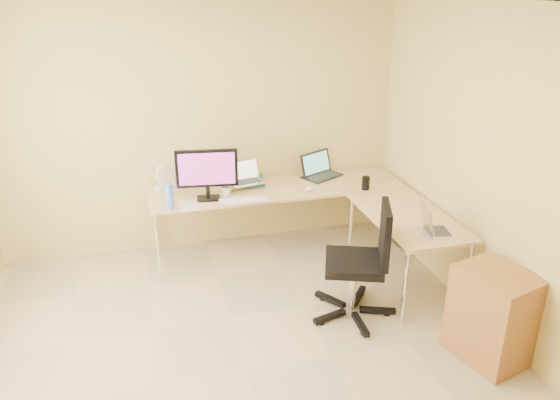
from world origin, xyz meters
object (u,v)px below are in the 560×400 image
object	(u,v)px
water_bottle	(170,196)
keyboard	(243,200)
desk_main	(278,219)
cabinet	(492,317)
desk_return	(404,250)
laptop_black	(322,165)
laptop_center	(247,173)
office_chair	(354,263)
mug	(226,191)
laptop_return	(438,222)
desk_fan	(166,178)
monitor	(207,175)

from	to	relation	value
water_bottle	keyboard	bearing A→B (deg)	0.00
desk_main	cabinet	size ratio (longest dim) A/B	3.50
desk_return	laptop_black	world-z (taller)	laptop_black
water_bottle	laptop_center	bearing A→B (deg)	24.56
water_bottle	cabinet	world-z (taller)	water_bottle
office_chair	water_bottle	bearing A→B (deg)	164.76
office_chair	cabinet	world-z (taller)	office_chair
keyboard	office_chair	bearing A→B (deg)	-52.17
keyboard	mug	bearing A→B (deg)	128.01
desk_return	cabinet	distance (m)	1.15
desk_return	laptop_return	bearing A→B (deg)	-80.84
desk_fan	laptop_return	size ratio (longest dim) A/B	0.85
monitor	mug	xyz separation A→B (m)	(0.18, 0.04, -0.21)
desk_fan	cabinet	world-z (taller)	desk_fan
desk_return	monitor	distance (m)	2.02
desk_return	laptop_center	distance (m)	1.76
laptop_center	mug	distance (m)	0.33
mug	laptop_center	bearing A→B (deg)	35.30
desk_fan	keyboard	bearing A→B (deg)	-59.81
laptop_center	cabinet	xyz separation A→B (m)	(1.44, -2.22, -0.53)
desk_return	desk_fan	bearing A→B (deg)	150.27
laptop_center	desk_fan	world-z (taller)	laptop_center
laptop_return	monitor	bearing A→B (deg)	64.88
cabinet	monitor	bearing A→B (deg)	117.88
laptop_center	mug	world-z (taller)	laptop_center
mug	laptop_return	xyz separation A→B (m)	(1.60, -1.30, 0.06)
desk_return	laptop_return	distance (m)	0.62
laptop_black	desk_fan	distance (m)	1.67
mug	laptop_return	size ratio (longest dim) A/B	0.33
mug	desk_fan	bearing A→B (deg)	151.51
laptop_black	keyboard	world-z (taller)	laptop_black
desk_main	laptop_black	world-z (taller)	laptop_black
desk_return	water_bottle	distance (m)	2.27
laptop_black	office_chair	xyz separation A→B (m)	(-0.23, -1.51, -0.36)
cabinet	laptop_black	bearing A→B (deg)	88.75
monitor	water_bottle	size ratio (longest dim) A/B	2.35
desk_return	laptop_return	xyz separation A→B (m)	(0.07, -0.40, 0.47)
water_bottle	cabinet	distance (m)	2.95
keyboard	desk_fan	size ratio (longest dim) A/B	1.77
keyboard	desk_fan	world-z (taller)	desk_fan
keyboard	office_chair	xyz separation A→B (m)	(0.74, -1.04, -0.24)
desk_return	mug	bearing A→B (deg)	149.83
water_bottle	office_chair	xyz separation A→B (m)	(1.44, -1.04, -0.36)
laptop_center	laptop_return	distance (m)	2.00
laptop_black	desk_fan	bearing A→B (deg)	151.75
laptop_center	laptop_return	world-z (taller)	laptop_center
monitor	laptop_black	size ratio (longest dim) A/B	1.42
desk_return	laptop_return	world-z (taller)	laptop_return
desk_main	laptop_black	xyz separation A→B (m)	(0.55, 0.18, 0.50)
laptop_return	laptop_center	bearing A→B (deg)	52.50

